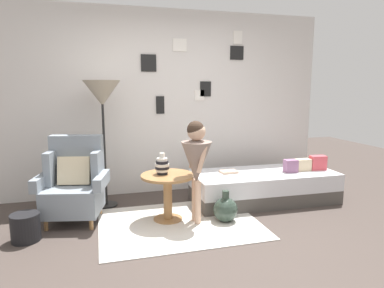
{
  "coord_description": "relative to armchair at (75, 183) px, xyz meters",
  "views": [
    {
      "loc": [
        -0.93,
        -2.91,
        1.52
      ],
      "look_at": [
        0.15,
        0.95,
        0.85
      ],
      "focal_mm": 31.76,
      "sensor_mm": 36.0,
      "label": 1
    }
  ],
  "objects": [
    {
      "name": "armchair",
      "position": [
        0.0,
        0.0,
        0.0
      ],
      "size": [
        0.84,
        0.7,
        0.97
      ],
      "color": "#9E7042",
      "rests_on": "ground"
    },
    {
      "name": "person_child",
      "position": [
        1.32,
        -0.46,
        0.31
      ],
      "size": [
        0.34,
        0.34,
        1.16
      ],
      "color": "#D8AD8E",
      "rests_on": "ground"
    },
    {
      "name": "vase_striped",
      "position": [
        0.97,
        -0.26,
        0.2
      ],
      "size": [
        0.16,
        0.16,
        0.25
      ],
      "color": "black",
      "rests_on": "side_table"
    },
    {
      "name": "ground_plane",
      "position": [
        1.22,
        -1.07,
        -0.44
      ],
      "size": [
        12.0,
        12.0,
        0.0
      ],
      "primitive_type": "plane",
      "color": "#423833"
    },
    {
      "name": "pillow_head",
      "position": [
        3.18,
        -0.06,
        0.06
      ],
      "size": [
        0.23,
        0.15,
        0.19
      ],
      "primitive_type": "cube",
      "rotation": [
        0.0,
        0.0,
        -0.13
      ],
      "color": "#D64C56",
      "rests_on": "daybed"
    },
    {
      "name": "side_table",
      "position": [
        1.03,
        -0.3,
        -0.05
      ],
      "size": [
        0.61,
        0.61,
        0.54
      ],
      "color": "#9E7042",
      "rests_on": "ground"
    },
    {
      "name": "book_on_daybed",
      "position": [
        1.93,
        0.1,
        -0.02
      ],
      "size": [
        0.23,
        0.17,
        0.03
      ],
      "primitive_type": "cube",
      "rotation": [
        0.0,
        0.0,
        0.06
      ],
      "color": "tan",
      "rests_on": "daybed"
    },
    {
      "name": "daybed",
      "position": [
        2.41,
        0.02,
        -0.24
      ],
      "size": [
        1.92,
        0.84,
        0.4
      ],
      "color": "#4C4742",
      "rests_on": "ground"
    },
    {
      "name": "pillow_back",
      "position": [
        2.75,
        -0.07,
        0.04
      ],
      "size": [
        0.18,
        0.13,
        0.17
      ],
      "primitive_type": "cube",
      "rotation": [
        0.0,
        0.0,
        -0.08
      ],
      "color": "gray",
      "rests_on": "daybed"
    },
    {
      "name": "gallery_wall",
      "position": [
        1.22,
        0.88,
        0.86
      ],
      "size": [
        4.8,
        0.12,
        2.6
      ],
      "color": "silver",
      "rests_on": "ground"
    },
    {
      "name": "demijohn_near",
      "position": [
        1.65,
        -0.52,
        -0.29
      ],
      "size": [
        0.28,
        0.28,
        0.37
      ],
      "color": "#2D3D33",
      "rests_on": "ground"
    },
    {
      "name": "rug",
      "position": [
        1.13,
        -0.45,
        -0.43
      ],
      "size": [
        1.76,
        1.36,
        0.01
      ],
      "primitive_type": "cube",
      "color": "silver",
      "rests_on": "ground"
    },
    {
      "name": "floor_lamp",
      "position": [
        0.35,
        0.39,
        0.96
      ],
      "size": [
        0.46,
        0.46,
        1.61
      ],
      "color": "black",
      "rests_on": "ground"
    },
    {
      "name": "magazine_basket",
      "position": [
        -0.46,
        -0.45,
        -0.3
      ],
      "size": [
        0.28,
        0.28,
        0.28
      ],
      "primitive_type": "cylinder",
      "color": "black",
      "rests_on": "ground"
    },
    {
      "name": "pillow_mid",
      "position": [
        2.96,
        -0.04,
        0.04
      ],
      "size": [
        0.2,
        0.12,
        0.16
      ],
      "primitive_type": "cube",
      "rotation": [
        0.0,
        0.0,
        -0.01
      ],
      "color": "beige",
      "rests_on": "daybed"
    }
  ]
}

